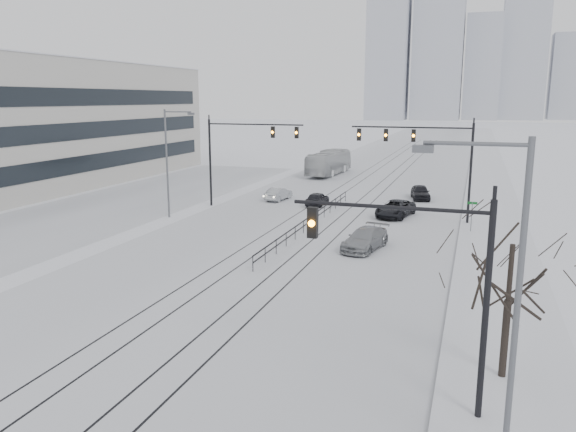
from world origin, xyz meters
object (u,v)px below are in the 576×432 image
at_px(bare_tree, 512,259).
at_px(sedan_sb_outer, 279,194).
at_px(sedan_sb_inner, 317,199).
at_px(traffic_mast_near, 432,276).
at_px(sedan_nb_far, 420,192).
at_px(box_truck, 329,163).
at_px(sedan_nb_front, 395,209).
at_px(sedan_nb_right, 365,239).

bearing_deg(bare_tree, sedan_sb_outer, 121.85).
bearing_deg(bare_tree, sedan_sb_inner, 116.86).
distance_m(traffic_mast_near, sedan_nb_far, 39.95).
bearing_deg(sedan_sb_inner, bare_tree, 118.93).
height_order(sedan_sb_inner, sedan_nb_far, sedan_nb_far).
xyz_separation_m(traffic_mast_near, box_truck, (-17.25, 54.57, -2.99)).
relative_size(sedan_sb_outer, sedan_nb_front, 0.76).
relative_size(sedan_sb_inner, sedan_nb_right, 0.78).
height_order(sedan_sb_inner, sedan_sb_outer, sedan_sb_inner).
distance_m(sedan_sb_inner, sedan_nb_far, 10.97).
bearing_deg(bare_tree, sedan_nb_right, 116.58).
bearing_deg(traffic_mast_near, box_truck, 107.54).
bearing_deg(sedan_nb_right, sedan_nb_front, 98.97).
bearing_deg(box_truck, bare_tree, 115.30).
bearing_deg(sedan_sb_outer, box_truck, -82.77).
relative_size(traffic_mast_near, sedan_nb_front, 1.41).
bearing_deg(bare_tree, traffic_mast_near, -128.76).
bearing_deg(sedan_nb_far, sedan_nb_front, -109.14).
xyz_separation_m(bare_tree, sedan_nb_front, (-7.57, 27.24, -3.80)).
bearing_deg(sedan_sb_inner, sedan_nb_right, 119.25).
bearing_deg(bare_tree, sedan_nb_front, 105.53).
relative_size(sedan_nb_far, box_truck, 0.37).
relative_size(bare_tree, sedan_nb_far, 1.47).
relative_size(sedan_sb_inner, sedan_nb_front, 0.75).
relative_size(sedan_nb_front, sedan_nb_right, 1.03).
xyz_separation_m(sedan_nb_right, box_truck, (-11.66, 35.58, 0.87)).
distance_m(traffic_mast_near, sedan_nb_front, 30.92).
xyz_separation_m(traffic_mast_near, sedan_sb_inner, (-12.81, 33.05, -3.92)).
bearing_deg(sedan_nb_front, box_truck, 127.56).
xyz_separation_m(traffic_mast_near, sedan_nb_far, (-3.98, 39.57, -3.86)).
distance_m(sedan_nb_front, box_truck, 27.18).
bearing_deg(box_truck, sedan_nb_front, 120.86).
xyz_separation_m(traffic_mast_near, sedan_nb_front, (-5.16, 30.24, -3.87)).
height_order(bare_tree, sedan_sb_inner, bare_tree).
relative_size(sedan_nb_front, box_truck, 0.44).
distance_m(sedan_sb_outer, sedan_nb_far, 14.13).
bearing_deg(sedan_nb_right, traffic_mast_near, -62.45).
bearing_deg(sedan_nb_far, box_truck, 119.53).
distance_m(traffic_mast_near, sedan_sb_inner, 35.67).
height_order(sedan_nb_front, sedan_nb_right, sedan_nb_right).
height_order(sedan_nb_front, box_truck, box_truck).
height_order(sedan_nb_right, sedan_nb_far, sedan_nb_far).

